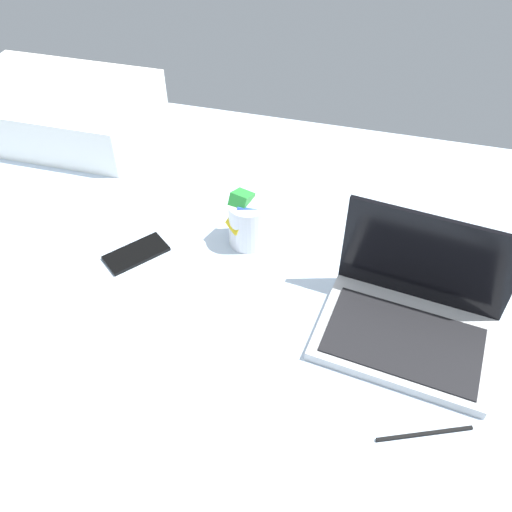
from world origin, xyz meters
The scene contains 6 objects.
bed_mattress centered at (0.00, 0.00, 9.00)cm, with size 180.00×140.00×18.00cm, color silver.
laptop centered at (50.61, -1.68, 22.41)cm, with size 35.80×27.24×23.00cm.
snack_cup centered at (13.26, 15.33, 24.00)cm, with size 9.28×9.21×13.80cm.
cell_phone centered at (-9.93, 4.54, 18.40)cm, with size 6.80×14.00×0.80cm, color black.
pillow centered at (-51.74, 48.00, 24.50)cm, with size 52.00×36.00×13.00cm, color white.
charger_cable centered at (55.07, -23.77, 18.30)cm, with size 17.00×0.60×0.60cm, color black.
Camera 1 is at (39.00, -75.83, 106.65)cm, focal length 39.27 mm.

